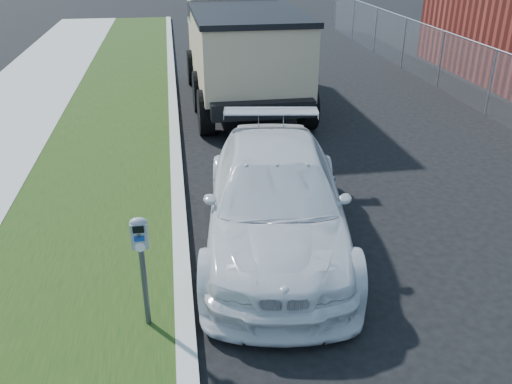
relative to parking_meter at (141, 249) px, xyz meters
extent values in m
plane|color=black|center=(3.05, 0.79, -1.23)|extent=(120.00, 120.00, 0.00)
cube|color=#97978F|center=(0.45, 2.79, -1.15)|extent=(0.25, 50.00, 0.15)
cube|color=#18340E|center=(-1.15, 2.79, -1.16)|extent=(3.00, 50.00, 0.13)
plane|color=slate|center=(9.05, 7.79, -0.33)|extent=(0.00, 30.00, 30.00)
cylinder|color=#91959E|center=(9.05, 7.79, 0.57)|extent=(0.04, 30.00, 0.04)
cylinder|color=#91959E|center=(9.05, 7.79, -0.33)|extent=(0.06, 0.06, 1.80)
cylinder|color=#91959E|center=(9.05, 10.79, -0.33)|extent=(0.06, 0.06, 1.80)
cylinder|color=#91959E|center=(9.05, 13.79, -0.33)|extent=(0.06, 0.06, 1.80)
cylinder|color=#91959E|center=(9.05, 16.79, -0.33)|extent=(0.06, 0.06, 1.80)
cylinder|color=#91959E|center=(9.05, 19.79, -0.33)|extent=(0.06, 0.06, 1.80)
cylinder|color=#91959E|center=(9.05, 22.79, -0.33)|extent=(0.06, 0.06, 1.80)
cylinder|color=#3F4247|center=(0.00, 0.00, -0.54)|extent=(0.07, 0.07, 1.09)
cube|color=gray|center=(0.00, 0.00, 0.19)|extent=(0.20, 0.13, 0.33)
ellipsoid|color=gray|center=(0.00, 0.00, 0.35)|extent=(0.21, 0.14, 0.12)
cube|color=black|center=(0.00, -0.07, 0.30)|extent=(0.13, 0.01, 0.09)
cube|color=navy|center=(0.00, -0.07, 0.18)|extent=(0.12, 0.01, 0.08)
cylinder|color=silver|center=(0.00, -0.07, 0.06)|extent=(0.12, 0.01, 0.12)
cube|color=#3F4247|center=(0.00, -0.07, 0.21)|extent=(0.04, 0.01, 0.05)
imported|color=silver|center=(1.98, 1.97, -0.45)|extent=(2.93, 5.63, 1.56)
cube|color=black|center=(2.52, 10.01, -0.41)|extent=(2.58, 7.26, 0.40)
cube|color=tan|center=(2.48, 12.61, 0.52)|extent=(2.68, 2.07, 2.26)
cube|color=black|center=(2.48, 12.61, 0.98)|extent=(2.72, 2.09, 0.68)
cube|color=tan|center=(2.53, 9.11, 0.52)|extent=(2.77, 4.78, 1.81)
cube|color=black|center=(2.53, 9.11, 1.46)|extent=(2.89, 4.89, 0.14)
cube|color=black|center=(2.47, 13.68, -0.49)|extent=(2.71, 0.21, 0.34)
cylinder|color=black|center=(1.19, 12.48, -0.66)|extent=(0.38, 1.13, 1.13)
cylinder|color=black|center=(3.78, 12.51, -0.66)|extent=(0.38, 1.13, 1.13)
cylinder|color=black|center=(1.23, 9.43, -0.66)|extent=(0.38, 1.13, 1.13)
cylinder|color=black|center=(3.82, 9.46, -0.66)|extent=(0.38, 1.13, 1.13)
cylinder|color=black|center=(1.25, 7.40, -0.66)|extent=(0.38, 1.13, 1.13)
cylinder|color=black|center=(3.85, 7.43, -0.66)|extent=(0.38, 1.13, 1.13)
camera|label=1|loc=(0.51, -5.61, 3.37)|focal=38.00mm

